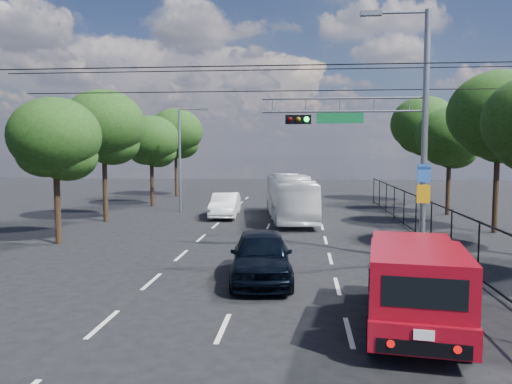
# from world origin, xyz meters

# --- Properties ---
(ground) EXTENTS (120.00, 120.00, 0.00)m
(ground) POSITION_xyz_m (0.00, 0.00, 0.00)
(ground) COLOR black
(ground) RESTS_ON ground
(lane_markings) EXTENTS (6.12, 38.00, 0.01)m
(lane_markings) POSITION_xyz_m (-0.00, 14.00, 0.01)
(lane_markings) COLOR beige
(lane_markings) RESTS_ON ground
(signal_mast) EXTENTS (6.43, 0.39, 9.50)m
(signal_mast) POSITION_xyz_m (5.28, 7.99, 5.24)
(signal_mast) COLOR slate
(signal_mast) RESTS_ON ground
(streetlight_left) EXTENTS (2.09, 0.22, 7.08)m
(streetlight_left) POSITION_xyz_m (-6.33, 22.00, 3.94)
(streetlight_left) COLOR slate
(streetlight_left) RESTS_ON ground
(utility_wires) EXTENTS (22.00, 5.04, 0.74)m
(utility_wires) POSITION_xyz_m (0.00, 8.83, 7.23)
(utility_wires) COLOR black
(utility_wires) RESTS_ON ground
(fence_right) EXTENTS (0.06, 34.03, 2.00)m
(fence_right) POSITION_xyz_m (7.60, 12.17, 1.03)
(fence_right) COLOR black
(fence_right) RESTS_ON ground
(tree_right_c) EXTENTS (5.10, 5.10, 8.29)m
(tree_right_c) POSITION_xyz_m (11.82, 15.02, 5.73)
(tree_right_c) COLOR black
(tree_right_c) RESTS_ON ground
(tree_right_d) EXTENTS (4.32, 4.32, 7.02)m
(tree_right_d) POSITION_xyz_m (11.42, 22.02, 4.85)
(tree_right_d) COLOR black
(tree_right_d) RESTS_ON ground
(tree_right_e) EXTENTS (5.28, 5.28, 8.58)m
(tree_right_e) POSITION_xyz_m (11.62, 30.02, 5.94)
(tree_right_e) COLOR black
(tree_right_e) RESTS_ON ground
(tree_left_b) EXTENTS (4.08, 4.08, 6.63)m
(tree_left_b) POSITION_xyz_m (-9.18, 10.02, 4.58)
(tree_left_b) COLOR black
(tree_left_b) RESTS_ON ground
(tree_left_c) EXTENTS (4.80, 4.80, 7.80)m
(tree_left_c) POSITION_xyz_m (-9.78, 17.02, 5.40)
(tree_left_c) COLOR black
(tree_left_c) RESTS_ON ground
(tree_left_d) EXTENTS (4.20, 4.20, 6.83)m
(tree_left_d) POSITION_xyz_m (-9.38, 25.02, 4.72)
(tree_left_d) COLOR black
(tree_left_d) RESTS_ON ground
(tree_left_e) EXTENTS (4.92, 4.92, 7.99)m
(tree_left_e) POSITION_xyz_m (-9.58, 33.02, 5.53)
(tree_left_e) COLOR black
(tree_left_e) RESTS_ON ground
(red_pickup) EXTENTS (2.84, 5.92, 2.12)m
(red_pickup) POSITION_xyz_m (4.56, 0.40, 1.13)
(red_pickup) COLOR black
(red_pickup) RESTS_ON ground
(navy_hatchback) EXTENTS (2.36, 5.01, 1.65)m
(navy_hatchback) POSITION_xyz_m (0.55, 4.52, 0.83)
(navy_hatchback) COLOR black
(navy_hatchback) RESTS_ON ground
(white_bus) EXTENTS (3.52, 10.05, 2.74)m
(white_bus) POSITION_xyz_m (1.12, 18.93, 1.37)
(white_bus) COLOR silver
(white_bus) RESTS_ON ground
(white_van) EXTENTS (1.80, 4.67, 1.52)m
(white_van) POSITION_xyz_m (-3.00, 19.59, 0.76)
(white_van) COLOR white
(white_van) RESTS_ON ground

